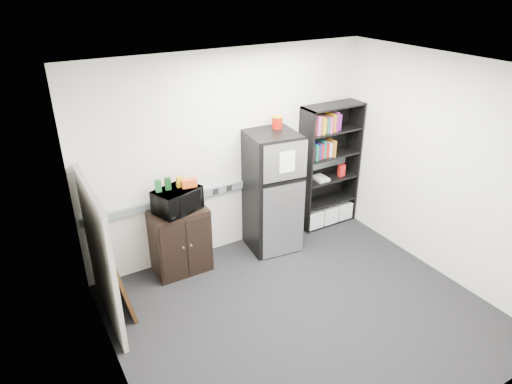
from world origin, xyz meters
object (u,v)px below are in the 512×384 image
(microwave, at_px, (177,200))
(bookshelf, at_px, (329,167))
(cabinet, at_px, (180,241))
(cubicle_partition, at_px, (100,255))
(refrigerator, at_px, (271,192))

(microwave, bearing_deg, bookshelf, -17.61)
(cabinet, xyz_separation_m, microwave, (0.00, -0.02, 0.59))
(cubicle_partition, bearing_deg, bookshelf, 8.06)
(microwave, height_order, refrigerator, refrigerator)
(microwave, distance_m, refrigerator, 1.32)
(bookshelf, distance_m, refrigerator, 1.10)
(cubicle_partition, relative_size, microwave, 3.00)
(cubicle_partition, distance_m, microwave, 1.14)
(bookshelf, distance_m, cabinet, 2.43)
(bookshelf, relative_size, cubicle_partition, 1.14)
(bookshelf, relative_size, microwave, 3.43)
(cubicle_partition, xyz_separation_m, microwave, (1.04, 0.40, 0.21))
(bookshelf, height_order, microwave, bookshelf)
(cabinet, height_order, refrigerator, refrigerator)
(bookshelf, bearing_deg, cubicle_partition, -171.94)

